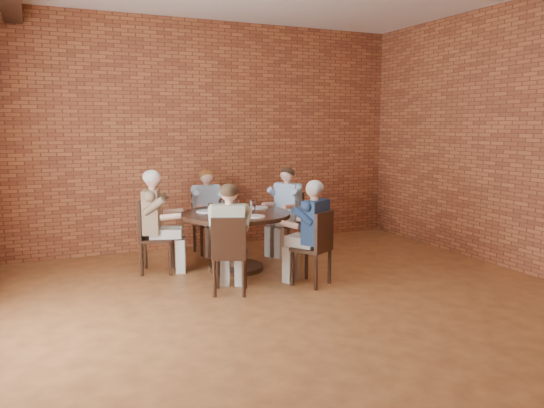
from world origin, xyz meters
name	(u,v)px	position (x,y,z in m)	size (l,w,h in m)	color
floor	(308,320)	(0.00, 0.00, 0.00)	(7.00, 7.00, 0.00)	#A06131
wall_back	(201,136)	(0.00, 3.50, 1.70)	(7.00, 7.00, 0.00)	#964D2B
dining_table	(236,230)	(0.00, 1.98, 0.53)	(1.40, 1.40, 0.75)	#321A10
chair_a	(289,220)	(1.03, 2.56, 0.49)	(0.53, 0.53, 0.89)	#321A10
diner_a	(286,211)	(0.96, 2.52, 0.63)	(0.48, 0.59, 1.25)	teal
chair_b	(206,220)	(-0.07, 3.07, 0.48)	(0.39, 0.39, 0.87)	#321A10
diner_b	(208,212)	(-0.07, 3.00, 0.61)	(0.46, 0.56, 1.22)	#95A9BD
chair_c	(150,233)	(-1.03, 2.32, 0.50)	(0.52, 0.52, 0.92)	#321A10
diner_c	(157,222)	(-0.95, 2.29, 0.65)	(0.51, 0.63, 1.30)	brown
chair_d	(229,252)	(-0.42, 1.05, 0.48)	(0.50, 0.50, 0.88)	#321A10
diner_d	(230,239)	(-0.39, 1.11, 0.61)	(0.46, 0.57, 1.23)	#C7B09C
chair_e	(316,245)	(0.61, 0.96, 0.48)	(0.52, 0.52, 0.88)	#321A10
diner_e	(311,233)	(0.57, 1.02, 0.61)	(0.47, 0.57, 1.23)	#1B2D4B
plate_a	(258,208)	(0.40, 2.21, 0.76)	(0.26, 0.26, 0.01)	white
plate_b	(220,208)	(-0.09, 2.38, 0.76)	(0.26, 0.26, 0.01)	white
plate_c	(207,211)	(-0.33, 2.19, 0.76)	(0.26, 0.26, 0.01)	white
plate_d	(254,216)	(0.09, 1.59, 0.76)	(0.26, 0.26, 0.01)	white
glass_a	(253,206)	(0.25, 2.02, 0.82)	(0.07, 0.07, 0.14)	white
glass_b	(237,205)	(0.08, 2.16, 0.82)	(0.07, 0.07, 0.14)	white
glass_c	(221,205)	(-0.11, 2.23, 0.82)	(0.07, 0.07, 0.14)	white
glass_d	(227,207)	(-0.09, 2.07, 0.82)	(0.07, 0.07, 0.14)	white
glass_e	(211,209)	(-0.33, 1.98, 0.82)	(0.07, 0.07, 0.14)	white
glass_f	(228,213)	(-0.23, 1.62, 0.82)	(0.07, 0.07, 0.14)	white
smartphone	(261,215)	(0.21, 1.67, 0.75)	(0.06, 0.13, 0.01)	black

